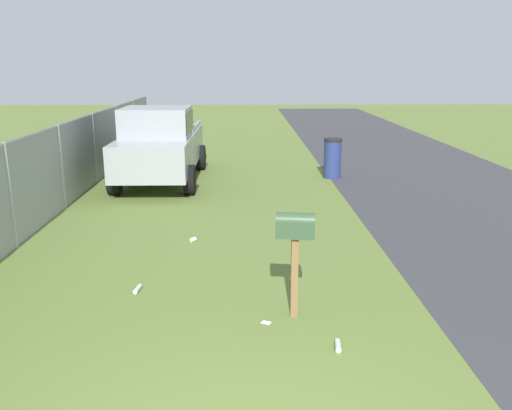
% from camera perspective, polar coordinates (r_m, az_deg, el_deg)
% --- Properties ---
extents(mailbox, '(0.27, 0.51, 1.40)m').
position_cam_1_polar(mailbox, '(6.66, 4.25, -3.18)').
color(mailbox, brown).
rests_on(mailbox, ground).
extents(pickup_truck, '(4.97, 2.16, 2.09)m').
position_cam_1_polar(pickup_truck, '(14.78, -10.31, 6.63)').
color(pickup_truck, '#93999E').
rests_on(pickup_truck, ground).
extents(trash_bin, '(0.52, 0.52, 1.14)m').
position_cam_1_polar(trash_bin, '(15.38, 8.25, 5.04)').
color(trash_bin, navy).
rests_on(trash_bin, ground).
extents(fence_section, '(18.81, 0.07, 1.90)m').
position_cam_1_polar(fence_section, '(13.87, -18.54, 5.21)').
color(fence_section, '#9EA3A8').
rests_on(fence_section, ground).
extents(litter_bottle_far_scatter, '(0.23, 0.09, 0.07)m').
position_cam_1_polar(litter_bottle_far_scatter, '(6.40, 8.84, -14.77)').
color(litter_bottle_far_scatter, '#B2D8BF').
rests_on(litter_bottle_far_scatter, ground).
extents(litter_bottle_midfield_b, '(0.23, 0.10, 0.07)m').
position_cam_1_polar(litter_bottle_midfield_b, '(7.94, -12.67, -8.82)').
color(litter_bottle_midfield_b, '#B2D8BF').
rests_on(litter_bottle_midfield_b, ground).
extents(litter_wrapper_by_mailbox, '(0.13, 0.14, 0.01)m').
position_cam_1_polar(litter_wrapper_by_mailbox, '(6.90, 1.11, -12.55)').
color(litter_wrapper_by_mailbox, silver).
rests_on(litter_wrapper_by_mailbox, ground).
extents(litter_cup_midfield_a, '(0.13, 0.13, 0.08)m').
position_cam_1_polar(litter_cup_midfield_a, '(9.88, -6.80, -3.72)').
color(litter_cup_midfield_a, white).
rests_on(litter_cup_midfield_a, ground).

